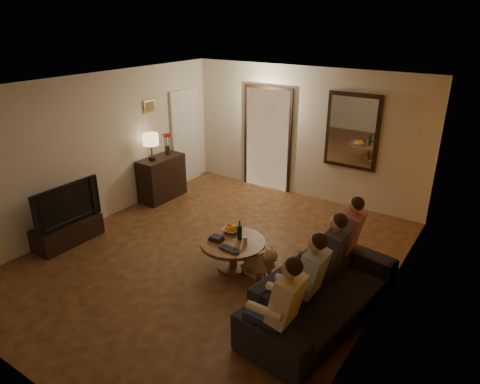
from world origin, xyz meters
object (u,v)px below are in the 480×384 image
Objects in this scene: dog at (258,260)px; wine_bottle at (240,230)px; laptop at (227,251)px; tv at (63,203)px; person_a at (281,313)px; person_c at (327,262)px; table_lamp at (151,147)px; coffee_table at (233,255)px; bowl at (231,230)px; person_b at (306,285)px; tv_stand at (68,232)px; dresser at (162,178)px; sofa at (323,294)px; person_d at (344,242)px.

dog is 1.81× the size of wine_bottle.
laptop is at bearing -82.50° from wine_bottle.
person_a is at bearing -94.63° from tv.
person_c is at bearing 11.03° from dog.
table_lamp is 0.96× the size of dog.
coffee_table is (-1.44, 0.00, -0.38)m from person_c.
dog is at bearing -20.08° from table_lamp.
laptop is (0.28, -0.50, -0.02)m from bowl.
table_lamp is 3.07m from coffee_table.
person_b reaches higher than coffee_table.
dog reaches higher than tv_stand.
dresser reaches higher than laptop.
tv_stand is at bearing 105.64° from sofa.
person_a reaches higher than coffee_table.
person_d is at bearing 37.52° from laptop.
person_d is 2.14× the size of dog.
dresser is 3.41m from dog.
person_a is 1.90m from wine_bottle.
tv reaches higher than dog.
person_d reaches higher than bowl.
dog is at bearing 179.56° from person_c.
tv is at bearing -162.18° from coffee_table.
table_lamp is at bearing -90.00° from dresser.
table_lamp reaches higher than person_a.
wine_bottle is at bearing 101.68° from laptop.
laptop is (0.05, -0.38, -0.14)m from wine_bottle.
person_b is 3.65× the size of laptop.
coffee_table is at bearing -50.71° from bowl.
person_c is (4.13, -1.15, -0.54)m from table_lamp.
coffee_table is at bearing -72.18° from tv.
person_d is at bearing -7.59° from table_lamp.
wine_bottle is (2.74, 0.97, -0.10)m from tv.
sofa is 1.80m from bowl.
dog is at bearing 82.48° from sofa.
coffee_table is at bearing 157.35° from person_b.
tv is 3.27m from dog.
coffee_table is at bearing -157.35° from person_d.
dresser is at bearing 148.11° from person_a.
person_b is 1.60m from coffee_table.
wine_bottle is (-1.39, 0.70, 0.01)m from person_b.
person_d is 1.26× the size of coffee_table.
person_b is 4.63× the size of bowl.
sofa is at bearing -71.57° from person_c.
table_lamp is 1.64× the size of laptop.
bowl is at bearing 23.36° from tv_stand.
coffee_table is at bearing 86.98° from sofa.
tv_stand is (0.00, -2.02, -0.95)m from table_lamp.
tv is at bearing -168.16° from person_c.
sofa is 0.94m from person_d.
tv_stand is at bearing -160.61° from wine_bottle.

